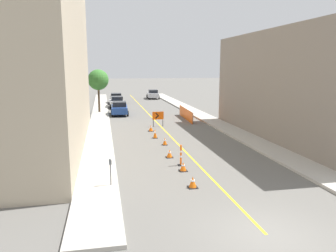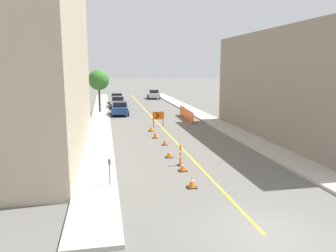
{
  "view_description": "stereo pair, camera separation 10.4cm",
  "coord_description": "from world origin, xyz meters",
  "px_view_note": "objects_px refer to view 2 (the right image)",
  "views": [
    {
      "loc": [
        -5.26,
        -9.4,
        5.61
      ],
      "look_at": [
        -0.34,
        15.48,
        1.0
      ],
      "focal_mm": 35.0,
      "sensor_mm": 36.0,
      "label": 1
    },
    {
      "loc": [
        -5.16,
        -9.42,
        5.61
      ],
      "look_at": [
        -0.34,
        15.48,
        1.0
      ],
      "focal_mm": 35.0,
      "sensor_mm": 36.0,
      "label": 2
    }
  ],
  "objects_px": {
    "traffic_cone_fifth": "(155,134)",
    "delineator_post_front": "(180,156)",
    "arrow_barricade_primary": "(158,116)",
    "parked_car_curb_far": "(117,98)",
    "traffic_cone_second": "(183,167)",
    "parked_car_curb_near": "(120,108)",
    "parking_meter_near_curb": "(109,166)",
    "parked_car_curb_mid": "(117,102)",
    "traffic_cone_fourth": "(165,141)",
    "street_tree_left_near": "(99,80)",
    "parked_car_opposite_side": "(154,94)",
    "traffic_cone_nearest": "(192,182)",
    "traffic_cone_third": "(169,154)",
    "traffic_cone_farthest": "(151,128)"
  },
  "relations": [
    {
      "from": "traffic_cone_fifth",
      "to": "delineator_post_front",
      "type": "xyz_separation_m",
      "value": [
        0.32,
        -7.49,
        0.16
      ]
    },
    {
      "from": "arrow_barricade_primary",
      "to": "parked_car_curb_far",
      "type": "bearing_deg",
      "value": 94.54
    },
    {
      "from": "traffic_cone_second",
      "to": "parked_car_curb_far",
      "type": "height_order",
      "value": "parked_car_curb_far"
    },
    {
      "from": "parked_car_curb_near",
      "to": "parking_meter_near_curb",
      "type": "relative_size",
      "value": 3.46
    },
    {
      "from": "parked_car_curb_mid",
      "to": "traffic_cone_second",
      "type": "bearing_deg",
      "value": -87.11
    },
    {
      "from": "delineator_post_front",
      "to": "parking_meter_near_curb",
      "type": "height_order",
      "value": "parking_meter_near_curb"
    },
    {
      "from": "traffic_cone_fourth",
      "to": "delineator_post_front",
      "type": "distance_m",
      "value": 5.09
    },
    {
      "from": "parked_car_curb_near",
      "to": "street_tree_left_near",
      "type": "xyz_separation_m",
      "value": [
        -2.34,
        2.05,
        3.22
      ]
    },
    {
      "from": "delineator_post_front",
      "to": "street_tree_left_near",
      "type": "bearing_deg",
      "value": 101.83
    },
    {
      "from": "traffic_cone_fifth",
      "to": "parked_car_curb_far",
      "type": "xyz_separation_m",
      "value": [
        -2.01,
        25.88,
        0.43
      ]
    },
    {
      "from": "traffic_cone_fourth",
      "to": "delineator_post_front",
      "type": "height_order",
      "value": "delineator_post_front"
    },
    {
      "from": "traffic_cone_fourth",
      "to": "parked_car_opposite_side",
      "type": "height_order",
      "value": "parked_car_opposite_side"
    },
    {
      "from": "traffic_cone_fourth",
      "to": "street_tree_left_near",
      "type": "height_order",
      "value": "street_tree_left_near"
    },
    {
      "from": "delineator_post_front",
      "to": "parked_car_curb_far",
      "type": "xyz_separation_m",
      "value": [
        -2.34,
        33.37,
        0.27
      ]
    },
    {
      "from": "traffic_cone_nearest",
      "to": "traffic_cone_fifth",
      "type": "xyz_separation_m",
      "value": [
        -0.05,
        11.03,
        0.1
      ]
    },
    {
      "from": "traffic_cone_third",
      "to": "parked_car_curb_mid",
      "type": "relative_size",
      "value": 0.12
    },
    {
      "from": "parked_car_curb_near",
      "to": "parked_car_opposite_side",
      "type": "height_order",
      "value": "same"
    },
    {
      "from": "traffic_cone_fourth",
      "to": "arrow_barricade_primary",
      "type": "height_order",
      "value": "arrow_barricade_primary"
    },
    {
      "from": "parked_car_opposite_side",
      "to": "parking_meter_near_curb",
      "type": "xyz_separation_m",
      "value": [
        -8.41,
        -42.54,
        0.26
      ]
    },
    {
      "from": "parked_car_opposite_side",
      "to": "traffic_cone_third",
      "type": "bearing_deg",
      "value": -93.89
    },
    {
      "from": "traffic_cone_fifth",
      "to": "parked_car_curb_near",
      "type": "relative_size",
      "value": 0.17
    },
    {
      "from": "traffic_cone_nearest",
      "to": "parked_car_curb_far",
      "type": "bearing_deg",
      "value": 93.2
    },
    {
      "from": "traffic_cone_nearest",
      "to": "parking_meter_near_curb",
      "type": "relative_size",
      "value": 0.43
    },
    {
      "from": "traffic_cone_farthest",
      "to": "parked_car_opposite_side",
      "type": "relative_size",
      "value": 0.13
    },
    {
      "from": "traffic_cone_fifth",
      "to": "delineator_post_front",
      "type": "height_order",
      "value": "delineator_post_front"
    },
    {
      "from": "traffic_cone_nearest",
      "to": "traffic_cone_third",
      "type": "bearing_deg",
      "value": 90.48
    },
    {
      "from": "parked_car_curb_mid",
      "to": "street_tree_left_near",
      "type": "relative_size",
      "value": 0.85
    },
    {
      "from": "parked_car_opposite_side",
      "to": "parking_meter_near_curb",
      "type": "distance_m",
      "value": 43.36
    },
    {
      "from": "traffic_cone_third",
      "to": "parked_car_curb_near",
      "type": "relative_size",
      "value": 0.12
    },
    {
      "from": "traffic_cone_nearest",
      "to": "parked_car_opposite_side",
      "type": "xyz_separation_m",
      "value": [
        4.63,
        43.23,
        0.53
      ]
    },
    {
      "from": "parked_car_curb_near",
      "to": "parked_car_curb_mid",
      "type": "height_order",
      "value": "same"
    },
    {
      "from": "street_tree_left_near",
      "to": "parked_car_curb_near",
      "type": "bearing_deg",
      "value": -41.19
    },
    {
      "from": "traffic_cone_third",
      "to": "traffic_cone_farthest",
      "type": "relative_size",
      "value": 0.93
    },
    {
      "from": "traffic_cone_second",
      "to": "arrow_barricade_primary",
      "type": "relative_size",
      "value": 0.35
    },
    {
      "from": "parked_car_curb_near",
      "to": "parked_car_curb_far",
      "type": "height_order",
      "value": "same"
    },
    {
      "from": "traffic_cone_second",
      "to": "arrow_barricade_primary",
      "type": "bearing_deg",
      "value": 86.33
    },
    {
      "from": "traffic_cone_nearest",
      "to": "traffic_cone_fourth",
      "type": "bearing_deg",
      "value": 88.13
    },
    {
      "from": "parked_car_curb_near",
      "to": "parked_car_opposite_side",
      "type": "distance_m",
      "value": 20.04
    },
    {
      "from": "parking_meter_near_curb",
      "to": "street_tree_left_near",
      "type": "xyz_separation_m",
      "value": [
        -0.75,
        25.74,
        2.97
      ]
    },
    {
      "from": "parked_car_opposite_side",
      "to": "traffic_cone_fifth",
      "type": "bearing_deg",
      "value": -95.14
    },
    {
      "from": "traffic_cone_farthest",
      "to": "street_tree_left_near",
      "type": "xyz_separation_m",
      "value": [
        -4.55,
        12.53,
        3.75
      ]
    },
    {
      "from": "traffic_cone_farthest",
      "to": "street_tree_left_near",
      "type": "bearing_deg",
      "value": 109.95
    },
    {
      "from": "traffic_cone_farthest",
      "to": "traffic_cone_fourth",
      "type": "bearing_deg",
      "value": -87.2
    },
    {
      "from": "traffic_cone_farthest",
      "to": "parked_car_opposite_side",
      "type": "xyz_separation_m",
      "value": [
        4.61,
        29.33,
        0.53
      ]
    },
    {
      "from": "arrow_barricade_primary",
      "to": "parking_meter_near_curb",
      "type": "xyz_separation_m",
      "value": [
        -4.8,
        -15.35,
        0.06
      ]
    },
    {
      "from": "parked_car_curb_far",
      "to": "parked_car_opposite_side",
      "type": "relative_size",
      "value": 0.99
    },
    {
      "from": "traffic_cone_second",
      "to": "parked_car_curb_mid",
      "type": "height_order",
      "value": "parked_car_curb_mid"
    },
    {
      "from": "traffic_cone_third",
      "to": "arrow_barricade_primary",
      "type": "height_order",
      "value": "arrow_barricade_primary"
    },
    {
      "from": "parked_car_curb_far",
      "to": "parking_meter_near_curb",
      "type": "distance_m",
      "value": 36.26
    },
    {
      "from": "traffic_cone_fourth",
      "to": "traffic_cone_farthest",
      "type": "height_order",
      "value": "traffic_cone_farthest"
    }
  ]
}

